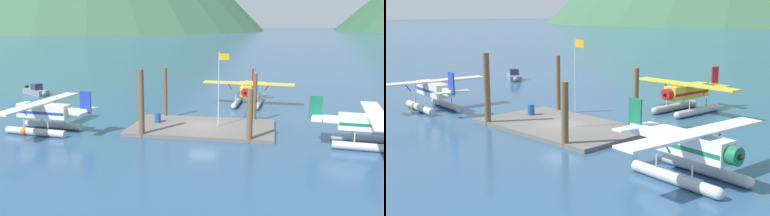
% 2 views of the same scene
% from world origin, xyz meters
% --- Properties ---
extents(ground_plane, '(1200.00, 1200.00, 0.00)m').
position_xyz_m(ground_plane, '(0.00, 0.00, 0.00)').
color(ground_plane, '#2D5175').
extents(dock_platform, '(12.88, 7.62, 0.30)m').
position_xyz_m(dock_platform, '(0.00, 0.00, 0.15)').
color(dock_platform, '#66605B').
rests_on(dock_platform, ground).
extents(piling_near_left, '(0.50, 0.50, 5.75)m').
position_xyz_m(piling_near_left, '(-4.60, -3.61, 2.87)').
color(piling_near_left, brown).
rests_on(piling_near_left, ground).
extents(piling_near_right, '(0.47, 0.47, 4.40)m').
position_xyz_m(piling_near_right, '(4.42, -3.60, 2.20)').
color(piling_near_right, brown).
rests_on(piling_near_right, ground).
extents(piling_far_left, '(0.39, 0.39, 5.12)m').
position_xyz_m(piling_far_left, '(-4.38, 3.68, 2.56)').
color(piling_far_left, brown).
rests_on(piling_far_left, ground).
extents(piling_far_right, '(0.41, 0.41, 4.75)m').
position_xyz_m(piling_far_right, '(4.52, 3.58, 2.37)').
color(piling_far_right, brown).
rests_on(piling_far_right, ground).
extents(flagpole, '(0.95, 0.10, 6.72)m').
position_xyz_m(flagpole, '(1.53, 0.23, 4.43)').
color(flagpole, silver).
rests_on(flagpole, dock_platform).
extents(fuel_drum, '(0.62, 0.62, 0.88)m').
position_xyz_m(fuel_drum, '(-4.33, 0.54, 0.74)').
color(fuel_drum, '#1E4C99').
rests_on(fuel_drum, dock_platform).
extents(mooring_buoy, '(0.65, 0.65, 0.65)m').
position_xyz_m(mooring_buoy, '(-14.79, -4.88, 0.32)').
color(mooring_buoy, orange).
rests_on(mooring_buoy, ground).
extents(seaplane_yellow_bow_right, '(10.47, 7.97, 3.84)m').
position_xyz_m(seaplane_yellow_bow_right, '(3.45, 12.00, 1.58)').
color(seaplane_yellow_bow_right, '#B7BABF').
rests_on(seaplane_yellow_bow_right, ground).
extents(seaplane_cream_port_aft, '(7.96, 10.49, 3.84)m').
position_xyz_m(seaplane_cream_port_aft, '(-13.55, -3.58, 1.58)').
color(seaplane_cream_port_aft, '#B7BABF').
rests_on(seaplane_cream_port_aft, ground).
extents(seaplane_white_stbd_aft, '(7.96, 10.49, 3.84)m').
position_xyz_m(seaplane_white_stbd_aft, '(13.72, -3.11, 1.58)').
color(seaplane_white_stbd_aft, '#B7BABF').
rests_on(seaplane_white_stbd_aft, ground).
extents(boat_grey_open_west, '(4.40, 3.39, 1.50)m').
position_xyz_m(boat_grey_open_west, '(-24.76, 14.01, 0.49)').
color(boat_grey_open_west, gray).
rests_on(boat_grey_open_west, ground).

